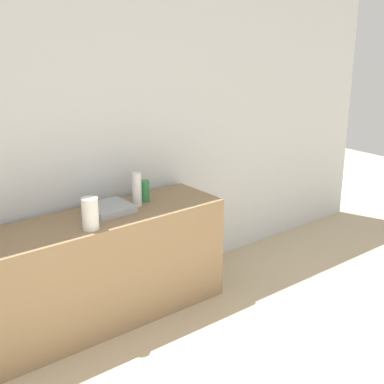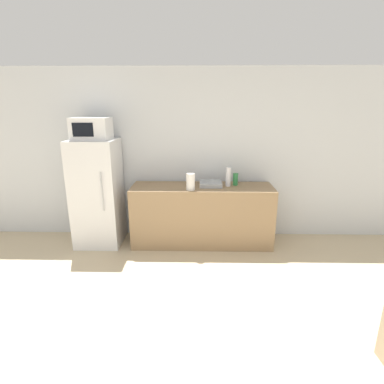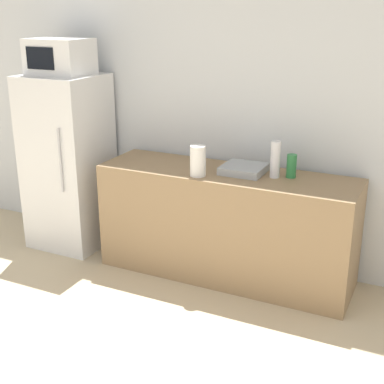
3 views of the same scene
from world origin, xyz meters
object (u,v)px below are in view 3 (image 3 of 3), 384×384
bottle_short (291,166)px  paper_towel_roll (198,161)px  refrigerator (68,162)px  bottle_tall (275,160)px  microwave (60,57)px

bottle_short → paper_towel_roll: (-0.66, -0.27, 0.03)m
refrigerator → bottle_tall: size_ratio=5.58×
bottle_tall → paper_towel_roll: 0.59m
refrigerator → paper_towel_roll: (1.39, -0.18, 0.23)m
bottle_short → bottle_tall: bearing=-154.9°
bottle_tall → bottle_short: (0.11, 0.05, -0.05)m
microwave → paper_towel_roll: (1.40, -0.18, -0.71)m
bottle_tall → paper_towel_roll: (-0.55, -0.22, -0.02)m
bottle_tall → bottle_short: 0.14m
microwave → bottle_tall: (1.94, 0.04, -0.69)m
bottle_short → paper_towel_roll: paper_towel_roll is taller
paper_towel_roll → microwave: bearing=172.8°
microwave → bottle_tall: size_ratio=1.81×
refrigerator → bottle_short: (2.06, 0.10, 0.20)m
refrigerator → bottle_short: bearing=2.7°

